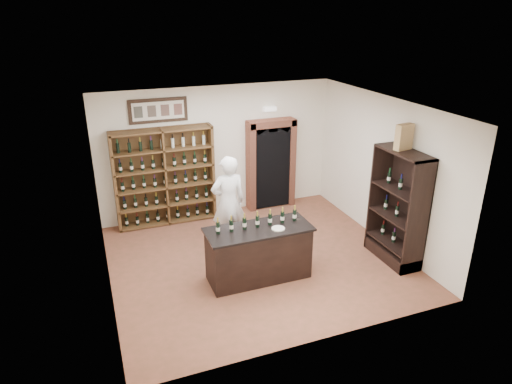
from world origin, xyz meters
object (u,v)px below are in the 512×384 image
(wine_shelf, at_px, (165,177))
(wine_crate, at_px, (404,137))
(side_cabinet, at_px, (397,223))
(tasting_counter, at_px, (259,254))
(counter_bottle_0, at_px, (218,228))
(shopkeeper, at_px, (228,203))

(wine_shelf, height_order, wine_crate, wine_crate)
(side_cabinet, relative_size, wine_crate, 4.68)
(tasting_counter, relative_size, counter_bottle_0, 6.27)
(wine_crate, bearing_deg, wine_shelf, 131.32)
(tasting_counter, xyz_separation_m, counter_bottle_0, (-0.72, 0.06, 0.61))
(wine_shelf, distance_m, wine_crate, 5.11)
(shopkeeper, bearing_deg, wine_crate, 150.20)
(shopkeeper, bearing_deg, tasting_counter, 94.31)
(tasting_counter, xyz_separation_m, shopkeeper, (-0.13, 1.34, 0.48))
(side_cabinet, bearing_deg, wine_shelf, 139.79)
(wine_shelf, relative_size, shopkeeper, 1.13)
(wine_shelf, bearing_deg, shopkeeper, -58.66)
(counter_bottle_0, relative_size, wine_crate, 0.64)
(tasting_counter, distance_m, counter_bottle_0, 0.95)
(wine_shelf, bearing_deg, side_cabinet, -40.21)
(wine_shelf, relative_size, wine_crate, 4.68)
(wine_shelf, xyz_separation_m, shopkeeper, (0.97, -1.60, -0.13))
(side_cabinet, bearing_deg, wine_crate, 102.02)
(counter_bottle_0, bearing_deg, shopkeeper, 65.14)
(shopkeeper, distance_m, wine_crate, 3.55)
(counter_bottle_0, height_order, side_cabinet, side_cabinet)
(wine_shelf, distance_m, side_cabinet, 5.02)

